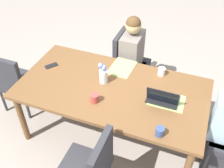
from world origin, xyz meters
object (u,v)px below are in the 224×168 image
(chair_far_right_near, at_px, (90,167))
(flower_vase, at_px, (103,74))
(coffee_mug_centre_left, at_px, (95,98))
(laptop_head_left_left_mid, at_px, (163,98))
(chair_near_left_near, at_px, (127,60))
(coffee_mug_near_left, at_px, (160,132))
(coffee_mug_near_right, at_px, (162,71))
(phone_black, at_px, (51,66))
(person_near_left_near, at_px, (131,62))
(dining_table, at_px, (112,92))
(chair_head_right_left_far, at_px, (15,81))

(chair_far_right_near, distance_m, flower_vase, 0.98)
(flower_vase, xyz_separation_m, coffee_mug_centre_left, (-0.04, 0.32, -0.06))
(flower_vase, bearing_deg, laptop_head_left_left_mid, 174.02)
(chair_near_left_near, bearing_deg, coffee_mug_near_left, 118.87)
(chair_far_right_near, distance_m, coffee_mug_near_right, 1.32)
(chair_far_right_near, xyz_separation_m, coffee_mug_centre_left, (0.19, -0.56, 0.30))
(phone_black, bearing_deg, laptop_head_left_left_mid, 122.12)
(person_near_left_near, bearing_deg, chair_far_right_near, 94.85)
(chair_far_right_near, height_order, flower_vase, flower_vase)
(person_near_left_near, bearing_deg, dining_table, 92.62)
(chair_head_right_left_far, xyz_separation_m, laptop_head_left_left_mid, (-1.85, -0.03, 0.30))
(chair_far_right_near, xyz_separation_m, phone_black, (0.92, -0.93, 0.26))
(coffee_mug_near_right, xyz_separation_m, phone_black, (1.26, 0.31, -0.04))
(chair_head_right_left_far, relative_size, phone_black, 6.00)
(chair_head_right_left_far, bearing_deg, dining_table, -177.94)
(chair_head_right_left_far, height_order, phone_black, chair_head_right_left_far)
(chair_near_left_near, bearing_deg, chair_head_right_left_far, 38.36)
(person_near_left_near, height_order, laptop_head_left_left_mid, person_near_left_near)
(coffee_mug_centre_left, bearing_deg, person_near_left_near, -92.62)
(chair_near_left_near, bearing_deg, dining_table, 97.20)
(flower_vase, distance_m, coffee_mug_near_left, 0.90)
(coffee_mug_near_left, bearing_deg, flower_vase, -33.85)
(chair_head_right_left_far, distance_m, phone_black, 0.57)
(person_near_left_near, distance_m, coffee_mug_near_right, 0.70)
(chair_far_right_near, xyz_separation_m, flower_vase, (0.23, -0.88, 0.36))
(coffee_mug_near_left, relative_size, coffee_mug_near_right, 0.96)
(chair_far_right_near, bearing_deg, flower_vase, -75.62)
(flower_vase, relative_size, coffee_mug_near_left, 2.80)
(flower_vase, bearing_deg, coffee_mug_near_left, 146.15)
(chair_near_left_near, relative_size, coffee_mug_centre_left, 9.97)
(dining_table, height_order, person_near_left_near, person_near_left_near)
(person_near_left_near, height_order, phone_black, person_near_left_near)
(laptop_head_left_left_mid, bearing_deg, coffee_mug_near_left, 99.44)
(chair_far_right_near, relative_size, coffee_mug_centre_left, 9.97)
(person_near_left_near, xyz_separation_m, coffee_mug_centre_left, (0.05, 1.10, 0.27))
(chair_near_left_near, relative_size, flower_vase, 3.71)
(dining_table, bearing_deg, chair_near_left_near, -82.80)
(dining_table, height_order, coffee_mug_near_right, coffee_mug_near_right)
(flower_vase, height_order, coffee_mug_near_right, flower_vase)
(chair_near_left_near, xyz_separation_m, person_near_left_near, (-0.07, 0.06, 0.03))
(dining_table, xyz_separation_m, flower_vase, (0.12, -0.06, 0.18))
(chair_near_left_near, xyz_separation_m, coffee_mug_centre_left, (-0.02, 1.16, 0.30))
(chair_far_right_near, bearing_deg, coffee_mug_centre_left, -71.25)
(person_near_left_near, distance_m, chair_far_right_near, 1.66)
(coffee_mug_near_right, bearing_deg, flower_vase, 32.01)
(flower_vase, bearing_deg, phone_black, -3.98)
(coffee_mug_near_right, xyz_separation_m, coffee_mug_centre_left, (0.53, 0.67, -0.00))
(chair_far_right_near, distance_m, coffee_mug_near_left, 0.71)
(person_near_left_near, distance_m, coffee_mug_near_left, 1.47)
(dining_table, relative_size, laptop_head_left_left_mid, 6.39)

